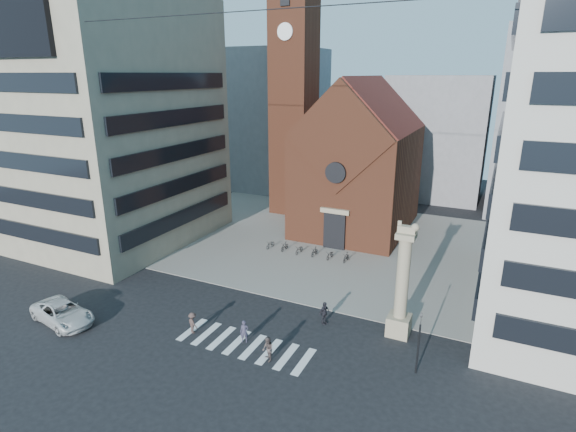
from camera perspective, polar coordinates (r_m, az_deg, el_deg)
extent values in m
plane|color=black|center=(35.42, -3.75, -13.35)|extent=(120.00, 120.00, 0.00)
cube|color=gray|center=(51.16, 6.66, -3.32)|extent=(46.00, 30.00, 0.05)
cube|color=brown|center=(54.92, 8.94, 4.57)|extent=(12.00, 16.00, 12.00)
cube|color=maroon|center=(54.29, 9.36, 10.83)|extent=(12.00, 15.40, 12.00)
cube|color=brown|center=(46.39, 6.38, 9.83)|extent=(11.76, 0.50, 11.76)
cylinder|color=black|center=(46.57, 6.05, 5.50)|extent=(2.20, 0.30, 2.20)
cube|color=black|center=(48.57, 5.91, -1.97)|extent=(2.40, 0.30, 4.00)
cube|color=gray|center=(47.81, 5.97, 0.61)|extent=(3.20, 0.40, 0.50)
cube|color=brown|center=(59.97, 0.76, 14.56)|extent=(5.00, 5.00, 30.00)
cylinder|color=white|center=(57.74, -0.38, 22.38)|extent=(2.00, 0.20, 2.00)
cube|color=gray|center=(53.65, -21.85, 10.82)|extent=(18.00, 20.00, 26.00)
cube|color=gray|center=(75.43, -2.41, 12.12)|extent=(16.00, 14.00, 22.00)
cube|color=gray|center=(72.55, 18.35, 9.45)|extent=(14.00, 12.00, 18.00)
cube|color=gray|center=(69.02, 31.65, 9.90)|extent=(16.00, 14.00, 24.00)
cube|color=gray|center=(34.55, 13.88, -13.29)|extent=(1.60, 1.60, 1.50)
cylinder|color=gray|center=(32.82, 14.35, -7.65)|extent=(0.90, 0.90, 6.00)
cube|color=gray|center=(31.62, 14.79, -2.39)|extent=(1.30, 1.30, 0.40)
cube|color=gray|center=(31.49, 14.85, -1.71)|extent=(1.20, 0.50, 0.55)
sphere|color=gray|center=(31.32, 15.87, -1.41)|extent=(0.56, 0.56, 0.56)
cube|color=gray|center=(31.44, 14.01, -0.90)|extent=(0.25, 0.15, 0.35)
cylinder|color=black|center=(30.41, 16.18, -15.93)|extent=(0.12, 0.12, 3.50)
imported|color=black|center=(29.30, 16.54, -12.41)|extent=(0.13, 0.16, 0.80)
imported|color=silver|center=(39.02, -26.72, -10.94)|extent=(6.07, 3.64, 1.58)
imported|color=#373348|center=(32.87, -5.57, -14.39)|extent=(0.71, 0.61, 1.65)
imported|color=#534542|center=(30.89, -2.58, -16.55)|extent=(1.06, 1.05, 1.73)
imported|color=black|center=(34.88, 4.62, -12.18)|extent=(0.82, 1.15, 1.81)
imported|color=#44312D|center=(34.46, -12.00, -13.12)|extent=(1.20, 0.98, 1.62)
imported|color=black|center=(49.02, -2.24, -3.61)|extent=(0.64, 1.61, 0.83)
imported|color=black|center=(48.27, -0.42, -3.88)|extent=(0.52, 1.56, 0.92)
imported|color=black|center=(47.61, 1.45, -4.26)|extent=(0.64, 1.61, 0.83)
imported|color=black|center=(46.97, 3.38, -4.54)|extent=(0.52, 1.56, 0.92)
imported|color=black|center=(46.43, 5.36, -4.93)|extent=(0.64, 1.61, 0.83)
imported|color=black|center=(45.90, 7.39, -5.21)|extent=(0.52, 1.56, 0.92)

